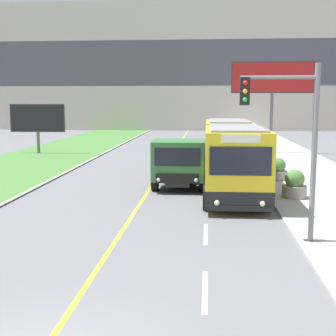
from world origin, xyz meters
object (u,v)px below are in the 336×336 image
(city_bus, at_px, (231,155))
(planter_round_far, at_px, (259,151))
(traffic_light_mast, at_px, (291,130))
(billboard_small, at_px, (37,119))
(planter_round_second, at_px, (278,170))
(planter_round_near, at_px, (295,185))
(dump_truck, at_px, (180,162))
(planter_round_third, at_px, (268,159))
(billboard_large, at_px, (273,81))

(city_bus, bearing_deg, planter_round_far, 76.89)
(city_bus, height_order, traffic_light_mast, traffic_light_mast)
(city_bus, bearing_deg, billboard_small, 137.22)
(planter_round_second, relative_size, planter_round_far, 1.01)
(planter_round_near, bearing_deg, dump_truck, 152.72)
(traffic_light_mast, bearing_deg, planter_round_far, 86.18)
(traffic_light_mast, bearing_deg, billboard_small, 125.03)
(planter_round_second, xyz_separation_m, planter_round_third, (0.07, 4.68, -0.00))
(billboard_small, height_order, planter_round_second, billboard_small)
(traffic_light_mast, xyz_separation_m, planter_round_near, (1.37, 6.44, -2.79))
(dump_truck, xyz_separation_m, billboard_large, (6.52, 15.63, 4.64))
(billboard_small, relative_size, planter_round_far, 3.83)
(city_bus, distance_m, dump_truck, 2.57)
(city_bus, xyz_separation_m, traffic_light_mast, (1.25, -9.26, 1.80))
(planter_round_third, height_order, planter_round_far, planter_round_far)
(city_bus, bearing_deg, dump_truck, -176.24)
(dump_truck, distance_m, traffic_light_mast, 10.09)
(planter_round_second, bearing_deg, planter_round_far, 89.71)
(city_bus, bearing_deg, traffic_light_mast, -82.32)
(dump_truck, xyz_separation_m, planter_round_far, (5.15, 11.40, -0.62))
(planter_round_near, xyz_separation_m, planter_round_third, (0.03, 9.37, -0.03))
(planter_round_third, distance_m, planter_round_far, 4.68)
(traffic_light_mast, distance_m, planter_round_second, 11.55)
(planter_round_far, bearing_deg, city_bus, -103.11)
(billboard_large, xyz_separation_m, planter_round_near, (-1.38, -18.28, -5.23))
(dump_truck, relative_size, billboard_large, 0.90)
(billboard_large, bearing_deg, planter_round_far, -108.01)
(planter_round_far, bearing_deg, dump_truck, -114.30)
(traffic_light_mast, height_order, billboard_small, traffic_light_mast)
(planter_round_near, height_order, planter_round_far, planter_round_near)
(billboard_small, height_order, planter_round_near, billboard_small)
(traffic_light_mast, distance_m, planter_round_far, 20.73)
(billboard_large, relative_size, billboard_small, 1.64)
(city_bus, height_order, dump_truck, city_bus)
(billboard_large, relative_size, planter_round_near, 5.95)
(dump_truck, xyz_separation_m, planter_round_near, (5.14, -2.65, -0.60))
(city_bus, height_order, billboard_small, billboard_small)
(city_bus, bearing_deg, planter_round_near, -47.16)
(city_bus, relative_size, billboard_small, 2.89)
(traffic_light_mast, height_order, planter_round_second, traffic_light_mast)
(city_bus, xyz_separation_m, planter_round_far, (2.62, 11.23, -1.02))
(dump_truck, relative_size, planter_round_second, 5.59)
(city_bus, xyz_separation_m, billboard_small, (-14.92, 13.81, 1.17))
(dump_truck, relative_size, billboard_small, 1.48)
(city_bus, relative_size, traffic_light_mast, 2.44)
(city_bus, relative_size, planter_round_far, 11.08)
(billboard_small, relative_size, planter_round_near, 3.63)
(dump_truck, distance_m, planter_round_far, 12.52)
(planter_round_second, height_order, planter_round_far, planter_round_second)
(billboard_small, height_order, planter_round_far, billboard_small)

